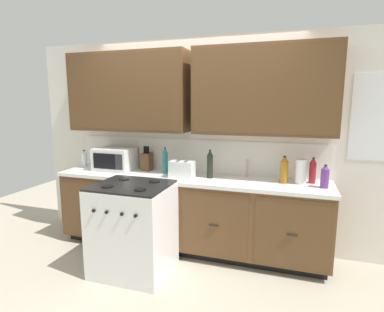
# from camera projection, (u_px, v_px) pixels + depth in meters

# --- Properties ---
(ground_plane) EXTENTS (8.00, 8.00, 0.00)m
(ground_plane) POSITION_uv_depth(u_px,v_px,m) (179.00, 261.00, 3.48)
(ground_plane) COLOR #B2A893
(wall_unit) EXTENTS (4.36, 0.40, 2.52)m
(wall_unit) POSITION_uv_depth(u_px,v_px,m) (193.00, 111.00, 3.66)
(wall_unit) COLOR white
(wall_unit) RESTS_ON ground_plane
(counter_run) EXTENTS (3.19, 0.64, 0.91)m
(counter_run) POSITION_uv_depth(u_px,v_px,m) (188.00, 212.00, 3.68)
(counter_run) COLOR black
(counter_run) RESTS_ON ground_plane
(stove_range) EXTENTS (0.76, 0.68, 0.95)m
(stove_range) POSITION_uv_depth(u_px,v_px,m) (133.00, 228.00, 3.20)
(stove_range) COLOR white
(stove_range) RESTS_ON ground_plane
(microwave) EXTENTS (0.48, 0.37, 0.28)m
(microwave) POSITION_uv_depth(u_px,v_px,m) (115.00, 159.00, 3.95)
(microwave) COLOR white
(microwave) RESTS_ON counter_run
(toaster) EXTENTS (0.28, 0.18, 0.19)m
(toaster) POSITION_uv_depth(u_px,v_px,m) (182.00, 169.00, 3.54)
(toaster) COLOR white
(toaster) RESTS_ON counter_run
(knife_block) EXTENTS (0.11, 0.14, 0.31)m
(knife_block) POSITION_uv_depth(u_px,v_px,m) (147.00, 161.00, 3.91)
(knife_block) COLOR #52361E
(knife_block) RESTS_ON counter_run
(sink_faucet) EXTENTS (0.02, 0.02, 0.20)m
(sink_faucet) POSITION_uv_depth(u_px,v_px,m) (247.00, 168.00, 3.58)
(sink_faucet) COLOR #B2B5BA
(sink_faucet) RESTS_ON counter_run
(paper_towel_roll) EXTENTS (0.12, 0.12, 0.26)m
(paper_towel_roll) POSITION_uv_depth(u_px,v_px,m) (301.00, 171.00, 3.27)
(paper_towel_roll) COLOR white
(paper_towel_roll) RESTS_ON counter_run
(bottle_red) EXTENTS (0.07, 0.07, 0.28)m
(bottle_red) POSITION_uv_depth(u_px,v_px,m) (313.00, 171.00, 3.28)
(bottle_red) COLOR maroon
(bottle_red) RESTS_ON counter_run
(bottle_teal) EXTENTS (0.06, 0.06, 0.32)m
(bottle_teal) POSITION_uv_depth(u_px,v_px,m) (165.00, 161.00, 3.74)
(bottle_teal) COLOR #1E707A
(bottle_teal) RESTS_ON counter_run
(bottle_clear) EXTENTS (0.07, 0.07, 0.23)m
(bottle_clear) POSITION_uv_depth(u_px,v_px,m) (84.00, 159.00, 4.13)
(bottle_clear) COLOR silver
(bottle_clear) RESTS_ON counter_run
(bottle_amber) EXTENTS (0.08, 0.08, 0.29)m
(bottle_amber) POSITION_uv_depth(u_px,v_px,m) (284.00, 170.00, 3.28)
(bottle_amber) COLOR #9E6619
(bottle_amber) RESTS_ON counter_run
(bottle_violet) EXTENTS (0.08, 0.08, 0.24)m
(bottle_violet) POSITION_uv_depth(u_px,v_px,m) (325.00, 177.00, 3.10)
(bottle_violet) COLOR #663384
(bottle_violet) RESTS_ON counter_run
(bottle_dark) EXTENTS (0.07, 0.07, 0.33)m
(bottle_dark) POSITION_uv_depth(u_px,v_px,m) (210.00, 164.00, 3.51)
(bottle_dark) COLOR black
(bottle_dark) RESTS_ON counter_run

